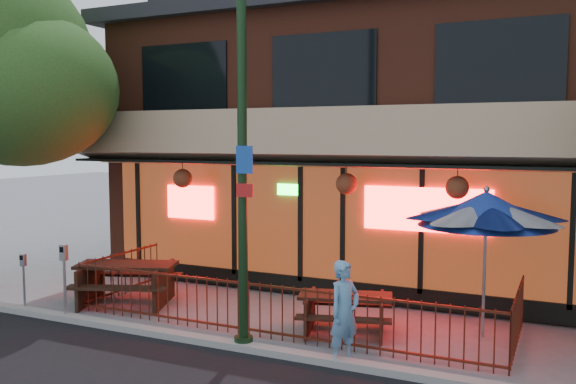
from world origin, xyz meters
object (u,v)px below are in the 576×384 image
street_light (242,162)px  patio_umbrella (486,209)px  picnic_table_left (127,277)px  picnic_table_right (345,308)px  parking_meter_near (64,269)px  pedestrian (345,312)px  parking_meter_far (24,273)px

street_light → patio_umbrella: street_light is taller
street_light → picnic_table_left: bearing=159.3°
picnic_table_right → parking_meter_near: 5.47m
pedestrian → parking_meter_far: size_ratio=1.37×
patio_umbrella → pedestrian: patio_umbrella is taller
pedestrian → parking_meter_near: pedestrian is taller
street_light → pedestrian: 2.93m
picnic_table_left → parking_meter_near: parking_meter_near is taller
pedestrian → parking_meter_near: size_ratio=1.10×
pedestrian → parking_meter_far: bearing=114.6°
parking_meter_near → pedestrian: bearing=1.3°
picnic_table_right → patio_umbrella: 3.06m
picnic_table_left → parking_meter_far: bearing=-137.9°
picnic_table_right → parking_meter_far: bearing=-167.0°
picnic_table_left → street_light: bearing=-20.7°
picnic_table_left → parking_meter_far: 2.04m
patio_umbrella → picnic_table_left: bearing=-172.4°
street_light → picnic_table_left: street_light is taller
patio_umbrella → parking_meter_near: 8.00m
parking_meter_near → parking_meter_far: (-1.18, 0.08, -0.20)m
street_light → parking_meter_far: 5.62m
picnic_table_left → pedestrian: pedestrian is taller
parking_meter_far → patio_umbrella: bearing=15.0°
street_light → patio_umbrella: bearing=32.9°
picnic_table_right → pedestrian: pedestrian is taller
picnic_table_left → pedestrian: (5.39, -1.31, 0.24)m
patio_umbrella → parking_meter_far: 9.14m
street_light → parking_meter_near: bearing=-178.9°
street_light → picnic_table_right: (1.29, 1.48, -2.68)m
parking_meter_far → street_light: bearing=0.0°
picnic_table_left → parking_meter_far: parking_meter_far is taller
street_light → patio_umbrella: (3.60, 2.32, -0.84)m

